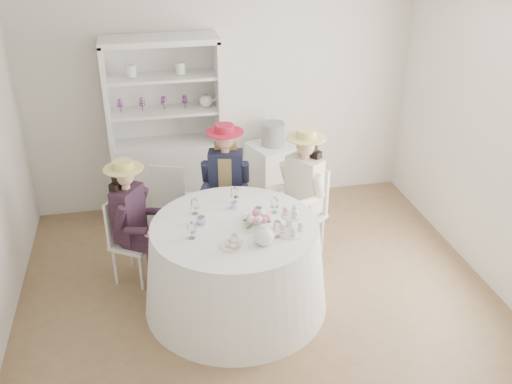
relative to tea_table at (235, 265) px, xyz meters
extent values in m
plane|color=brown|center=(0.23, 0.10, -0.42)|extent=(4.50, 4.50, 0.00)
plane|color=white|center=(0.23, 0.10, 2.28)|extent=(4.50, 4.50, 0.00)
plane|color=silver|center=(0.23, 2.10, 0.93)|extent=(4.50, 0.00, 4.50)
plane|color=silver|center=(0.23, -1.90, 0.93)|extent=(4.50, 0.00, 4.50)
plane|color=silver|center=(2.48, 0.10, 0.93)|extent=(0.00, 4.50, 4.50)
cone|color=white|center=(0.00, 0.00, -0.01)|extent=(1.68, 1.68, 0.83)
cylinder|color=white|center=(0.00, 0.00, 0.42)|extent=(1.48, 1.48, 0.02)
cube|color=silver|center=(-0.46, 1.85, 0.04)|extent=(1.29, 0.61, 0.93)
cube|color=silver|center=(-0.46, 2.05, 1.08)|extent=(1.24, 0.18, 1.14)
cube|color=silver|center=(-0.46, 1.85, 1.65)|extent=(1.29, 0.61, 0.06)
cube|color=silver|center=(-1.06, 1.85, 1.08)|extent=(0.10, 0.47, 1.14)
cube|color=silver|center=(0.14, 1.85, 1.08)|extent=(0.10, 0.47, 1.14)
cube|color=silver|center=(-0.46, 1.85, 0.87)|extent=(1.20, 0.55, 0.03)
cube|color=silver|center=(-0.46, 1.85, 1.25)|extent=(1.20, 0.55, 0.03)
sphere|color=white|center=(0.00, 1.85, 0.95)|extent=(0.14, 0.14, 0.14)
cube|color=silver|center=(0.78, 1.85, -0.03)|extent=(0.64, 0.64, 0.78)
cylinder|color=black|center=(0.78, 1.85, 0.49)|extent=(0.30, 0.30, 0.27)
cube|color=silver|center=(-0.90, 0.58, -0.01)|extent=(0.50, 0.50, 0.04)
cylinder|color=silver|center=(-0.85, 0.38, -0.22)|extent=(0.03, 0.03, 0.40)
cylinder|color=silver|center=(-0.70, 0.63, -0.22)|extent=(0.03, 0.03, 0.40)
cylinder|color=silver|center=(-1.10, 0.54, -0.22)|extent=(0.03, 0.03, 0.40)
cylinder|color=silver|center=(-0.94, 0.78, -0.22)|extent=(0.03, 0.03, 0.40)
cube|color=silver|center=(-1.04, 0.67, 0.23)|extent=(0.21, 0.31, 0.46)
cube|color=black|center=(-0.91, 0.59, 0.32)|extent=(0.33, 0.37, 0.53)
cube|color=black|center=(-0.85, 0.45, 0.06)|extent=(0.33, 0.27, 0.11)
cylinder|color=black|center=(-0.74, 0.39, -0.21)|extent=(0.09, 0.09, 0.42)
cylinder|color=black|center=(-0.98, 0.41, 0.39)|extent=(0.18, 0.15, 0.25)
cube|color=black|center=(-0.76, 0.59, 0.06)|extent=(0.33, 0.27, 0.11)
cylinder|color=black|center=(-0.66, 0.53, -0.21)|extent=(0.09, 0.09, 0.42)
cylinder|color=black|center=(-0.78, 0.73, 0.39)|extent=(0.18, 0.15, 0.25)
cylinder|color=#D8A889|center=(-0.91, 0.59, 0.61)|extent=(0.08, 0.08, 0.07)
sphere|color=#D8A889|center=(-0.91, 0.59, 0.71)|extent=(0.17, 0.17, 0.17)
sphere|color=black|center=(-0.95, 0.61, 0.69)|extent=(0.17, 0.17, 0.17)
cube|color=black|center=(-0.98, 0.63, 0.48)|extent=(0.18, 0.22, 0.35)
cylinder|color=#D0BE65|center=(-0.91, 0.59, 0.79)|extent=(0.36, 0.36, 0.01)
cylinder|color=#D0BE65|center=(-0.91, 0.59, 0.82)|extent=(0.18, 0.18, 0.07)
cube|color=silver|center=(0.09, 1.07, 0.01)|extent=(0.47, 0.47, 0.04)
cylinder|color=silver|center=(-0.10, 0.95, -0.21)|extent=(0.03, 0.03, 0.43)
cylinder|color=silver|center=(0.20, 0.88, -0.21)|extent=(0.03, 0.03, 0.43)
cylinder|color=silver|center=(-0.03, 1.25, -0.21)|extent=(0.03, 0.03, 0.43)
cylinder|color=silver|center=(0.28, 1.18, -0.21)|extent=(0.03, 0.03, 0.43)
cube|color=silver|center=(0.13, 1.24, 0.28)|extent=(0.37, 0.11, 0.49)
cube|color=#1C1F38|center=(0.09, 1.09, 0.37)|extent=(0.39, 0.27, 0.56)
cube|color=tan|center=(0.09, 1.09, 0.37)|extent=(0.18, 0.24, 0.49)
cube|color=#1C1F38|center=(-0.02, 0.97, 0.09)|extent=(0.20, 0.35, 0.12)
cylinder|color=#1C1F38|center=(-0.05, 0.84, -0.20)|extent=(0.10, 0.10, 0.45)
cylinder|color=#1C1F38|center=(-0.11, 1.10, 0.44)|extent=(0.12, 0.18, 0.27)
cube|color=#1C1F38|center=(0.15, 0.93, 0.09)|extent=(0.20, 0.35, 0.12)
cylinder|color=#1C1F38|center=(0.12, 0.80, -0.20)|extent=(0.10, 0.10, 0.45)
cylinder|color=#1C1F38|center=(0.28, 1.00, 0.44)|extent=(0.12, 0.18, 0.27)
cylinder|color=#D8A889|center=(0.09, 1.09, 0.67)|extent=(0.09, 0.09, 0.08)
sphere|color=#D8A889|center=(0.09, 1.09, 0.78)|extent=(0.18, 0.18, 0.18)
sphere|color=tan|center=(0.10, 1.13, 0.77)|extent=(0.18, 0.18, 0.18)
cube|color=tan|center=(0.11, 1.16, 0.54)|extent=(0.24, 0.13, 0.37)
cylinder|color=red|center=(0.09, 1.09, 0.87)|extent=(0.39, 0.39, 0.01)
cylinder|color=red|center=(0.09, 1.09, 0.91)|extent=(0.19, 0.19, 0.08)
cube|color=silver|center=(0.82, 0.69, 0.02)|extent=(0.55, 0.55, 0.04)
cylinder|color=silver|center=(0.60, 0.73, -0.21)|extent=(0.04, 0.04, 0.44)
cylinder|color=silver|center=(0.78, 0.47, -0.21)|extent=(0.04, 0.04, 0.44)
cylinder|color=silver|center=(0.86, 0.91, -0.21)|extent=(0.04, 0.04, 0.44)
cylinder|color=silver|center=(1.04, 0.65, -0.21)|extent=(0.04, 0.04, 0.44)
cube|color=silver|center=(0.96, 0.79, 0.29)|extent=(0.24, 0.33, 0.50)
cube|color=silver|center=(0.83, 0.70, 0.39)|extent=(0.37, 0.41, 0.58)
cube|color=silver|center=(0.67, 0.70, 0.10)|extent=(0.35, 0.30, 0.12)
cylinder|color=silver|center=(0.55, 0.62, -0.20)|extent=(0.10, 0.10, 0.46)
cylinder|color=silver|center=(0.68, 0.85, 0.46)|extent=(0.19, 0.17, 0.27)
cube|color=silver|center=(0.77, 0.55, 0.10)|extent=(0.35, 0.30, 0.12)
cylinder|color=silver|center=(0.66, 0.47, -0.20)|extent=(0.10, 0.10, 0.46)
cylinder|color=silver|center=(0.92, 0.51, 0.46)|extent=(0.19, 0.17, 0.27)
cylinder|color=#D8A889|center=(0.83, 0.70, 0.70)|extent=(0.09, 0.09, 0.08)
sphere|color=#D8A889|center=(0.83, 0.70, 0.81)|extent=(0.19, 0.19, 0.19)
sphere|color=black|center=(0.87, 0.73, 0.80)|extent=(0.19, 0.19, 0.19)
cube|color=black|center=(0.90, 0.75, 0.56)|extent=(0.20, 0.24, 0.38)
cylinder|color=#D0BE65|center=(0.83, 0.70, 0.90)|extent=(0.40, 0.40, 0.01)
cylinder|color=#D0BE65|center=(0.83, 0.70, 0.94)|extent=(0.20, 0.20, 0.08)
cube|color=silver|center=(-0.45, 1.35, 0.00)|extent=(0.49, 0.49, 0.04)
cylinder|color=silver|center=(-0.26, 1.44, -0.21)|extent=(0.03, 0.03, 0.42)
cylinder|color=silver|center=(-0.54, 1.55, -0.21)|extent=(0.03, 0.03, 0.42)
cylinder|color=silver|center=(-0.36, 1.16, -0.21)|extent=(0.03, 0.03, 0.42)
cylinder|color=silver|center=(-0.65, 1.26, -0.21)|extent=(0.03, 0.03, 0.42)
cube|color=silver|center=(-0.51, 1.19, 0.26)|extent=(0.35, 0.15, 0.48)
imported|color=white|center=(-0.29, 0.07, 0.46)|extent=(0.10, 0.10, 0.07)
imported|color=white|center=(0.05, 0.29, 0.46)|extent=(0.06, 0.06, 0.06)
imported|color=white|center=(0.24, 0.13, 0.46)|extent=(0.10, 0.10, 0.06)
imported|color=white|center=(0.20, 0.02, 0.45)|extent=(0.21, 0.21, 0.05)
sphere|color=pink|center=(0.24, -0.08, 0.51)|extent=(0.07, 0.07, 0.07)
sphere|color=white|center=(0.22, -0.05, 0.51)|extent=(0.07, 0.07, 0.07)
sphere|color=pink|center=(0.19, -0.03, 0.51)|extent=(0.07, 0.07, 0.07)
sphere|color=white|center=(0.15, -0.04, 0.51)|extent=(0.07, 0.07, 0.07)
sphere|color=pink|center=(0.13, -0.07, 0.51)|extent=(0.07, 0.07, 0.07)
sphere|color=white|center=(0.13, -0.10, 0.51)|extent=(0.07, 0.07, 0.07)
sphere|color=pink|center=(0.15, -0.13, 0.51)|extent=(0.07, 0.07, 0.07)
sphere|color=white|center=(0.19, -0.14, 0.51)|extent=(0.07, 0.07, 0.07)
sphere|color=pink|center=(0.22, -0.12, 0.51)|extent=(0.07, 0.07, 0.07)
sphere|color=white|center=(0.19, -0.35, 0.50)|extent=(0.16, 0.16, 0.16)
cylinder|color=white|center=(0.29, -0.35, 0.51)|extent=(0.10, 0.03, 0.08)
cylinder|color=white|center=(0.19, -0.35, 0.58)|extent=(0.04, 0.04, 0.02)
cylinder|color=white|center=(-0.06, -0.33, 0.43)|extent=(0.24, 0.24, 0.01)
cube|color=beige|center=(-0.11, -0.35, 0.46)|extent=(0.06, 0.04, 0.03)
cube|color=beige|center=(-0.06, -0.33, 0.47)|extent=(0.06, 0.05, 0.03)
cube|color=beige|center=(-0.01, -0.31, 0.46)|extent=(0.07, 0.06, 0.03)
cube|color=beige|center=(-0.08, -0.29, 0.47)|extent=(0.07, 0.07, 0.03)
cube|color=beige|center=(-0.03, -0.37, 0.46)|extent=(0.06, 0.07, 0.03)
cylinder|color=white|center=(0.45, -0.22, 0.43)|extent=(0.25, 0.25, 0.01)
cylinder|color=white|center=(0.45, -0.22, 0.51)|extent=(0.02, 0.02, 0.17)
cylinder|color=white|center=(0.45, -0.22, 0.59)|extent=(0.19, 0.19, 0.01)
camera|label=1|loc=(-0.69, -4.23, 2.98)|focal=40.00mm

